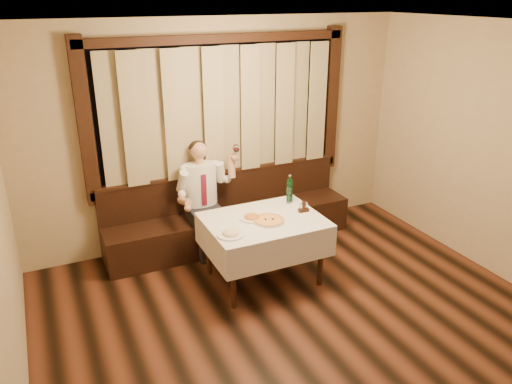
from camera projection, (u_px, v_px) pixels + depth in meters
name	position (u px, v px, depth m)	size (l,w,h in m)	color
room	(299.00, 176.00, 4.54)	(5.01, 6.01, 2.81)	black
banquette	(229.00, 220.00, 6.46)	(3.20, 0.61, 0.94)	black
dining_table	(264.00, 228.00, 5.47)	(1.27, 0.97, 0.76)	black
pizza	(269.00, 220.00, 5.36)	(0.35, 0.35, 0.04)	white
pasta_red	(252.00, 215.00, 5.42)	(0.28, 0.28, 0.09)	white
pasta_cream	(230.00, 232.00, 5.05)	(0.28, 0.28, 0.10)	white
green_bottle	(290.00, 190.00, 5.83)	(0.07, 0.07, 0.33)	#115022
table_wine_glass	(289.00, 191.00, 5.78)	(0.08, 0.08, 0.20)	white
cruet_caddy	(304.00, 208.00, 5.59)	(0.12, 0.06, 0.12)	black
seated_man	(203.00, 190.00, 6.05)	(0.77, 0.58, 1.41)	black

